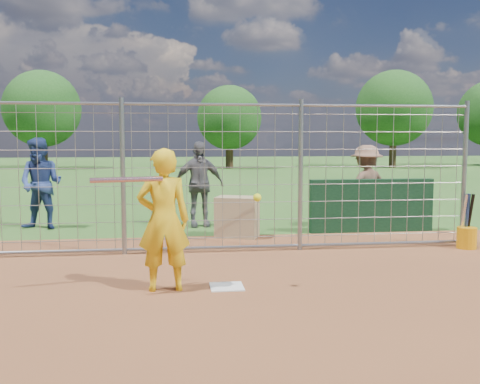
{
  "coord_description": "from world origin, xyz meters",
  "views": [
    {
      "loc": [
        -0.67,
        -6.97,
        1.93
      ],
      "look_at": [
        0.3,
        0.8,
        1.15
      ],
      "focal_mm": 40.0,
      "sensor_mm": 36.0,
      "label": 1
    }
  ],
  "objects": [
    {
      "name": "ground",
      "position": [
        0.0,
        0.0,
        0.0
      ],
      "size": [
        100.0,
        100.0,
        0.0
      ],
      "primitive_type": "plane",
      "color": "#2D591E",
      "rests_on": "ground"
    },
    {
      "name": "home_plate",
      "position": [
        0.0,
        -0.2,
        0.01
      ],
      "size": [
        0.43,
        0.43,
        0.02
      ],
      "primitive_type": "cube",
      "color": "silver",
      "rests_on": "ground"
    },
    {
      "name": "dugout_wall",
      "position": [
        3.4,
        3.6,
        0.55
      ],
      "size": [
        2.6,
        0.2,
        1.1
      ],
      "primitive_type": "cube",
      "color": "#11381E",
      "rests_on": "ground"
    },
    {
      "name": "batter",
      "position": [
        -0.8,
        -0.23,
        0.91
      ],
      "size": [
        0.68,
        0.47,
        1.82
      ],
      "primitive_type": "imported",
      "rotation": [
        0.0,
        0.0,
        3.19
      ],
      "color": "yellow",
      "rests_on": "ground"
    },
    {
      "name": "bystander_a",
      "position": [
        -3.48,
        4.82,
        0.98
      ],
      "size": [
        1.11,
        0.96,
        1.96
      ],
      "primitive_type": "imported",
      "rotation": [
        0.0,
        0.0,
        -0.26
      ],
      "color": "navy",
      "rests_on": "ground"
    },
    {
      "name": "bystander_b",
      "position": [
        -0.13,
        4.75,
        0.94
      ],
      "size": [
        1.14,
        0.56,
        1.88
      ],
      "primitive_type": "imported",
      "rotation": [
        0.0,
        0.0,
        0.09
      ],
      "color": "#5C5C61",
      "rests_on": "ground"
    },
    {
      "name": "bystander_c",
      "position": [
        3.41,
        3.96,
        0.9
      ],
      "size": [
        1.3,
        0.97,
        1.8
      ],
      "primitive_type": "imported",
      "rotation": [
        0.0,
        0.0,
        3.43
      ],
      "color": "brown",
      "rests_on": "ground"
    },
    {
      "name": "equipment_bin",
      "position": [
        0.56,
        3.35,
        0.4
      ],
      "size": [
        0.94,
        0.79,
        0.8
      ],
      "primitive_type": "cube",
      "rotation": [
        0.0,
        0.0,
        -0.35
      ],
      "color": "tan",
      "rests_on": "ground"
    },
    {
      "name": "equipment_in_play",
      "position": [
        -0.84,
        -0.46,
        1.39
      ],
      "size": [
        2.08,
        0.28,
        0.33
      ],
      "color": "silver",
      "rests_on": "ground"
    },
    {
      "name": "bucket_with_bats",
      "position": [
        4.45,
        1.76,
        0.25
      ],
      "size": [
        0.34,
        0.34,
        0.98
      ],
      "color": "orange",
      "rests_on": "ground"
    },
    {
      "name": "backstop_fence",
      "position": [
        0.0,
        2.0,
        1.26
      ],
      "size": [
        9.08,
        0.08,
        2.6
      ],
      "color": "gray",
      "rests_on": "ground"
    },
    {
      "name": "tree_line",
      "position": [
        3.13,
        28.13,
        3.71
      ],
      "size": [
        44.66,
        6.72,
        6.48
      ],
      "color": "#3F2B19",
      "rests_on": "ground"
    }
  ]
}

